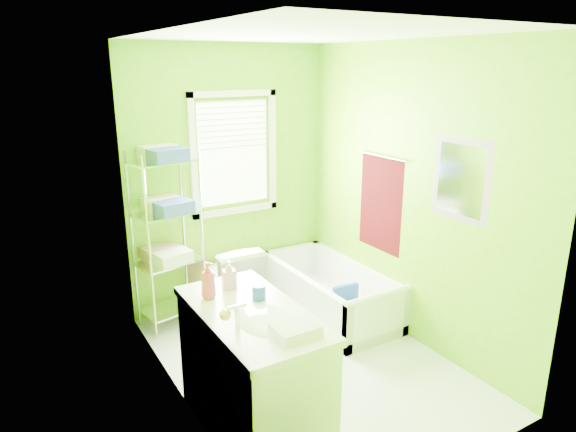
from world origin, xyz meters
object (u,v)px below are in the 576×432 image
bathtub (331,298)px  wire_shelf_unit (168,219)px  toilet (231,281)px  vanity (253,369)px

bathtub → wire_shelf_unit: (-1.41, 0.62, 0.88)m
wire_shelf_unit → bathtub: bearing=-23.7°
bathtub → toilet: (-0.91, 0.39, 0.24)m
bathtub → toilet: bearing=156.5°
toilet → wire_shelf_unit: 0.85m
toilet → wire_shelf_unit: size_ratio=0.47×
bathtub → toilet: 1.02m
toilet → vanity: bearing=73.7°
bathtub → toilet: size_ratio=1.93×
toilet → bathtub: bearing=159.7°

